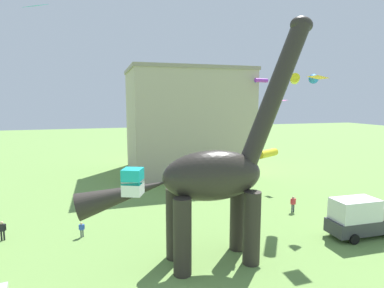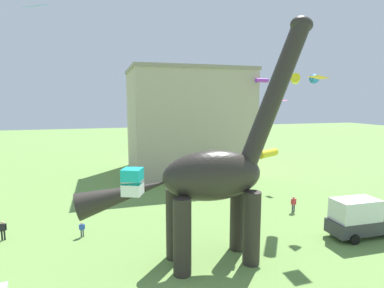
{
  "view_description": "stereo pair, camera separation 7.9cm",
  "coord_description": "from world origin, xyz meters",
  "px_view_note": "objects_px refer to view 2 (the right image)",
  "views": [
    {
      "loc": [
        -4.37,
        -13.45,
        10.92
      ],
      "look_at": [
        1.75,
        7.28,
        7.97
      ],
      "focal_mm": 29.34,
      "sensor_mm": 36.0,
      "label": 1
    },
    {
      "loc": [
        -4.29,
        -13.48,
        10.92
      ],
      "look_at": [
        1.75,
        7.28,
        7.97
      ],
      "focal_mm": 29.34,
      "sensor_mm": 36.0,
      "label": 2
    }
  ],
  "objects_px": {
    "person_far_spectator": "(82,228)",
    "kite_drifting": "(133,182)",
    "kite_mid_right": "(36,6)",
    "dinosaur_sculpture": "(212,175)",
    "kite_high_left": "(284,100)",
    "person_near_flyer": "(3,229)",
    "kite_near_low": "(261,81)",
    "kite_mid_left": "(299,79)",
    "person_watching_child": "(294,203)",
    "kite_near_high": "(318,77)",
    "parked_box_truck": "(362,217)",
    "kite_trailing": "(265,153)"
  },
  "relations": [
    {
      "from": "parked_box_truck",
      "to": "kite_high_left",
      "type": "xyz_separation_m",
      "value": [
        3.61,
        17.45,
        9.4
      ]
    },
    {
      "from": "person_far_spectator",
      "to": "kite_high_left",
      "type": "relative_size",
      "value": 1.25
    },
    {
      "from": "person_watching_child",
      "to": "kite_near_high",
      "type": "height_order",
      "value": "kite_near_high"
    },
    {
      "from": "dinosaur_sculpture",
      "to": "kite_mid_right",
      "type": "relative_size",
      "value": 12.2
    },
    {
      "from": "dinosaur_sculpture",
      "to": "person_far_spectator",
      "type": "relative_size",
      "value": 13.56
    },
    {
      "from": "parked_box_truck",
      "to": "kite_mid_left",
      "type": "height_order",
      "value": "kite_mid_left"
    },
    {
      "from": "person_watching_child",
      "to": "kite_high_left",
      "type": "xyz_separation_m",
      "value": [
        5.53,
        10.97,
        10.08
      ]
    },
    {
      "from": "person_near_flyer",
      "to": "kite_mid_right",
      "type": "distance_m",
      "value": 17.32
    },
    {
      "from": "kite_near_high",
      "to": "kite_high_left",
      "type": "xyz_separation_m",
      "value": [
        6.01,
        14.32,
        -1.87
      ]
    },
    {
      "from": "person_far_spectator",
      "to": "kite_near_low",
      "type": "bearing_deg",
      "value": -39.43
    },
    {
      "from": "dinosaur_sculpture",
      "to": "kite_high_left",
      "type": "relative_size",
      "value": 16.91
    },
    {
      "from": "person_watching_child",
      "to": "kite_near_high",
      "type": "distance_m",
      "value": 12.42
    },
    {
      "from": "dinosaur_sculpture",
      "to": "kite_drifting",
      "type": "distance_m",
      "value": 6.02
    },
    {
      "from": "person_near_flyer",
      "to": "kite_high_left",
      "type": "xyz_separation_m",
      "value": [
        31.35,
        10.07,
        10.1
      ]
    },
    {
      "from": "person_watching_child",
      "to": "kite_near_high",
      "type": "relative_size",
      "value": 0.99
    },
    {
      "from": "person_near_flyer",
      "to": "kite_near_low",
      "type": "height_order",
      "value": "kite_near_low"
    },
    {
      "from": "kite_trailing",
      "to": "parked_box_truck",
      "type": "bearing_deg",
      "value": -10.29
    },
    {
      "from": "person_far_spectator",
      "to": "kite_drifting",
      "type": "height_order",
      "value": "kite_drifting"
    },
    {
      "from": "person_watching_child",
      "to": "kite_mid_right",
      "type": "distance_m",
      "value": 26.84
    },
    {
      "from": "kite_mid_right",
      "to": "kite_trailing",
      "type": "xyz_separation_m",
      "value": [
        15.1,
        1.01,
        -9.13
      ]
    },
    {
      "from": "kite_mid_right",
      "to": "kite_high_left",
      "type": "bearing_deg",
      "value": 32.35
    },
    {
      "from": "person_near_flyer",
      "to": "kite_near_low",
      "type": "distance_m",
      "value": 34.39
    },
    {
      "from": "kite_drifting",
      "to": "person_far_spectator",
      "type": "bearing_deg",
      "value": 110.03
    },
    {
      "from": "dinosaur_sculpture",
      "to": "kite_high_left",
      "type": "distance_m",
      "value": 24.82
    },
    {
      "from": "dinosaur_sculpture",
      "to": "person_watching_child",
      "type": "height_order",
      "value": "dinosaur_sculpture"
    },
    {
      "from": "parked_box_truck",
      "to": "kite_trailing",
      "type": "height_order",
      "value": "kite_trailing"
    },
    {
      "from": "kite_mid_left",
      "to": "kite_trailing",
      "type": "bearing_deg",
      "value": -139.34
    },
    {
      "from": "kite_high_left",
      "to": "kite_mid_right",
      "type": "bearing_deg",
      "value": -147.65
    },
    {
      "from": "dinosaur_sculpture",
      "to": "kite_mid_left",
      "type": "height_order",
      "value": "dinosaur_sculpture"
    },
    {
      "from": "person_near_flyer",
      "to": "kite_high_left",
      "type": "bearing_deg",
      "value": 160.23
    },
    {
      "from": "parked_box_truck",
      "to": "kite_trailing",
      "type": "distance_m",
      "value": 9.84
    },
    {
      "from": "person_near_flyer",
      "to": "kite_near_high",
      "type": "xyz_separation_m",
      "value": [
        25.34,
        -4.26,
        11.96
      ]
    },
    {
      "from": "parked_box_truck",
      "to": "kite_near_low",
      "type": "distance_m",
      "value": 23.58
    },
    {
      "from": "person_far_spectator",
      "to": "kite_trailing",
      "type": "distance_m",
      "value": 15.79
    },
    {
      "from": "kite_trailing",
      "to": "kite_near_high",
      "type": "relative_size",
      "value": 1.34
    },
    {
      "from": "person_far_spectator",
      "to": "kite_mid_right",
      "type": "distance_m",
      "value": 16.55
    },
    {
      "from": "kite_near_high",
      "to": "kite_drifting",
      "type": "bearing_deg",
      "value": -159.72
    },
    {
      "from": "person_far_spectator",
      "to": "kite_drifting",
      "type": "distance_m",
      "value": 11.32
    },
    {
      "from": "kite_near_high",
      "to": "person_watching_child",
      "type": "bearing_deg",
      "value": 81.76
    },
    {
      "from": "person_watching_child",
      "to": "person_near_flyer",
      "type": "relative_size",
      "value": 1.02
    },
    {
      "from": "kite_near_low",
      "to": "kite_near_high",
      "type": "distance_m",
      "value": 17.51
    },
    {
      "from": "dinosaur_sculpture",
      "to": "kite_high_left",
      "type": "xyz_separation_m",
      "value": [
        16.63,
        17.73,
        5.02
      ]
    },
    {
      "from": "kite_mid_left",
      "to": "kite_near_high",
      "type": "distance_m",
      "value": 4.3
    },
    {
      "from": "kite_mid_left",
      "to": "kite_near_low",
      "type": "xyz_separation_m",
      "value": [
        2.83,
        12.88,
        0.69
      ]
    },
    {
      "from": "person_watching_child",
      "to": "kite_drifting",
      "type": "bearing_deg",
      "value": 51.74
    },
    {
      "from": "person_near_flyer",
      "to": "kite_mid_right",
      "type": "height_order",
      "value": "kite_mid_right"
    },
    {
      "from": "person_watching_child",
      "to": "kite_near_low",
      "type": "xyz_separation_m",
      "value": [
        3.41,
        13.69,
        12.81
      ]
    },
    {
      "from": "person_far_spectator",
      "to": "kite_trailing",
      "type": "bearing_deg",
      "value": -89.66
    },
    {
      "from": "dinosaur_sculpture",
      "to": "person_near_flyer",
      "type": "height_order",
      "value": "dinosaur_sculpture"
    },
    {
      "from": "kite_near_low",
      "to": "kite_drifting",
      "type": "distance_m",
      "value": 31.25
    }
  ]
}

